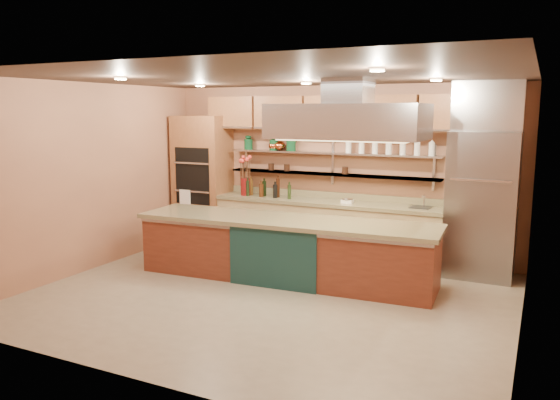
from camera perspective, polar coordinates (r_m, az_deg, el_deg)
The scene contains 21 objects.
floor at distance 7.21m, azimuth -1.24°, elevation -10.10°, with size 6.00×5.00×0.02m, color gray.
ceiling at distance 6.82m, azimuth -1.32°, elevation 12.79°, with size 6.00×5.00×0.02m, color black.
wall_back at distance 9.15m, azimuth 5.89°, elevation 3.07°, with size 6.00×0.04×2.80m, color #AA7050.
wall_front at distance 4.82m, azimuth -14.99°, elevation -2.81°, with size 6.00×0.04×2.80m, color #AA7050.
wall_left at distance 8.65m, azimuth -19.26°, elevation 2.24°, with size 0.04×5.00×2.80m, color #AA7050.
wall_right at distance 6.13m, azimuth 24.53°, elevation -0.79°, with size 0.04×5.00×2.80m, color #AA7050.
oven_stack at distance 10.01m, azimuth -8.08°, elevation 2.12°, with size 0.95×0.64×2.30m, color #955B36.
refrigerator at distance 8.33m, azimuth 20.33°, elevation -0.50°, with size 0.95×0.72×2.10m, color gray.
back_counter at distance 9.04m, azimuth 4.84°, elevation -3.00°, with size 3.84×0.64×0.93m, color tan.
wall_shelf_lower at distance 9.05m, azimuth 5.31°, elevation 2.69°, with size 3.60×0.26×0.03m, color #AEB2B5.
wall_shelf_upper at distance 9.02m, azimuth 5.34°, elevation 4.90°, with size 3.60×0.26×0.03m, color #AEB2B5.
upper_cabinets at distance 8.93m, azimuth 5.59°, elevation 9.03°, with size 4.60×0.36×0.55m, color #955B36.
range_hood at distance 7.21m, azimuth 7.10°, elevation 8.16°, with size 2.00×1.00×0.45m, color #AEB2B5.
ceiling_downlights at distance 6.99m, azimuth -0.55°, elevation 12.46°, with size 4.00×2.80×0.02m, color #FFE5A5.
island at distance 7.79m, azimuth 0.53°, elevation -5.15°, with size 4.22×0.92×0.88m, color brown.
flower_vase at distance 9.52m, azimuth -3.63°, elevation 1.40°, with size 0.17×0.17×0.30m, color #5D0E0E.
oil_bottle_cluster at distance 9.30m, azimuth -1.10°, elevation 1.21°, with size 0.91×0.26×0.29m, color black.
kitchen_scale at distance 8.77m, azimuth 7.06°, elevation 0.01°, with size 0.18×0.13×0.10m, color white.
bar_faucet at distance 8.56m, azimuth 14.83°, elevation -0.13°, with size 0.03×0.03×0.20m, color silver.
copper_kettle at distance 9.38m, azimuth -0.04°, elevation 5.68°, with size 0.20×0.20×0.16m, color #B15329.
green_canister at distance 9.29m, azimuth 1.17°, elevation 5.75°, with size 0.16×0.16×0.19m, color #0D3F20.
Camera 1 is at (3.11, -6.05, 2.38)m, focal length 35.00 mm.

